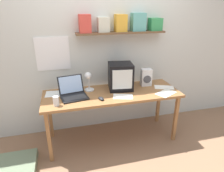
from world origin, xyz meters
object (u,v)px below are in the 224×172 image
corner_desk (112,97)px  floor_cushion (16,167)px  desk_lamp (88,79)px  loose_paper_near_laptop (166,93)px  space_heater (146,77)px  juice_glass (56,101)px  computer_mouse (101,99)px  crt_monitor (121,76)px  open_notebook (123,96)px  laptop (73,92)px  loose_paper_near_monitor (164,87)px  printed_handout (55,94)px

corner_desk → floor_cushion: (-1.29, -0.33, -0.64)m
desk_lamp → loose_paper_near_laptop: desk_lamp is taller
space_heater → loose_paper_near_laptop: 0.40m
juice_glass → computer_mouse: 0.56m
crt_monitor → computer_mouse: crt_monitor is taller
desk_lamp → open_notebook: desk_lamp is taller
computer_mouse → loose_paper_near_laptop: size_ratio=0.36×
computer_mouse → laptop: bearing=149.5°
laptop → floor_cushion: size_ratio=0.83×
desk_lamp → loose_paper_near_monitor: desk_lamp is taller
space_heater → open_notebook: bearing=-140.2°
corner_desk → juice_glass: (-0.75, -0.20, 0.12)m
laptop → printed_handout: 0.28m
loose_paper_near_laptop → crt_monitor: bearing=150.8°
loose_paper_near_laptop → laptop: bearing=169.6°
juice_glass → loose_paper_near_monitor: (1.54, 0.19, -0.05)m
desk_lamp → floor_cushion: desk_lamp is taller
corner_desk → juice_glass: juice_glass is taller
corner_desk → printed_handout: size_ratio=7.16×
open_notebook → floor_cushion: size_ratio=0.63×
laptop → open_notebook: bearing=-26.3°
open_notebook → loose_paper_near_laptop: same height
laptop → loose_paper_near_laptop: bearing=-20.5°
loose_paper_near_laptop → space_heater: bearing=113.2°
corner_desk → crt_monitor: crt_monitor is taller
crt_monitor → loose_paper_near_laptop: 0.67m
printed_handout → floor_cushion: size_ratio=0.56×
floor_cushion → computer_mouse: bearing=7.9°
crt_monitor → loose_paper_near_laptop: crt_monitor is taller
laptop → loose_paper_near_laptop: laptop is taller
open_notebook → loose_paper_near_laptop: (0.61, -0.04, -0.00)m
corner_desk → desk_lamp: desk_lamp is taller
corner_desk → printed_handout: (-0.77, 0.16, 0.06)m
crt_monitor → space_heater: (0.41, 0.04, -0.06)m
corner_desk → desk_lamp: 0.41m
corner_desk → laptop: (-0.53, 0.02, 0.13)m
corner_desk → computer_mouse: size_ratio=16.05×
desk_lamp → space_heater: bearing=16.7°
crt_monitor → computer_mouse: bearing=-132.5°
space_heater → floor_cushion: space_heater is taller
loose_paper_near_monitor → space_heater: bearing=146.0°
open_notebook → printed_handout: (-0.88, 0.32, 0.00)m
crt_monitor → space_heater: crt_monitor is taller
corner_desk → loose_paper_near_laptop: 0.75m
corner_desk → floor_cushion: 1.48m
juice_glass → crt_monitor: bearing=19.0°
space_heater → floor_cushion: bearing=-159.8°
laptop → computer_mouse: bearing=-40.7°
laptop → computer_mouse: laptop is taller
corner_desk → printed_handout: 0.79m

